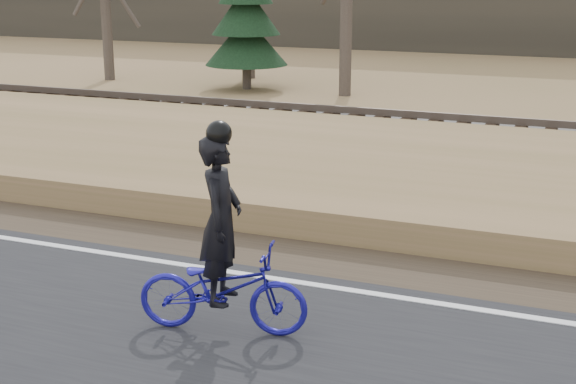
% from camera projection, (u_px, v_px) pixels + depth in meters
% --- Properties ---
extents(ground, '(120.00, 120.00, 0.00)m').
position_uv_depth(ground, '(193.00, 278.00, 10.05)').
color(ground, '#946F4B').
rests_on(ground, ground).
extents(road, '(120.00, 6.00, 0.06)m').
position_uv_depth(road, '(71.00, 364.00, 7.81)').
color(road, black).
rests_on(road, ground).
extents(edge_line, '(120.00, 0.12, 0.01)m').
position_uv_depth(edge_line, '(201.00, 267.00, 10.21)').
color(edge_line, silver).
rests_on(edge_line, road).
extents(shoulder, '(120.00, 1.60, 0.04)m').
position_uv_depth(shoulder, '(235.00, 246.00, 11.11)').
color(shoulder, '#473A2B').
rests_on(shoulder, ground).
extents(embankment, '(120.00, 5.00, 0.44)m').
position_uv_depth(embankment, '(310.00, 181.00, 13.74)').
color(embankment, '#946F4B').
rests_on(embankment, ground).
extents(ballast, '(120.00, 3.00, 0.45)m').
position_uv_depth(ballast, '(371.00, 138.00, 17.14)').
color(ballast, slate).
rests_on(ballast, ground).
extents(railroad, '(120.00, 2.40, 0.29)m').
position_uv_depth(railroad, '(372.00, 124.00, 17.05)').
color(railroad, black).
rests_on(railroad, ballast).
extents(cyclist, '(1.88, 0.98, 2.25)m').
position_uv_depth(cyclist, '(222.00, 267.00, 8.26)').
color(cyclist, navy).
rests_on(cyclist, road).
extents(conifer, '(2.60, 2.60, 5.09)m').
position_uv_depth(conifer, '(246.00, 12.00, 24.84)').
color(conifer, '#4F443A').
rests_on(conifer, ground).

